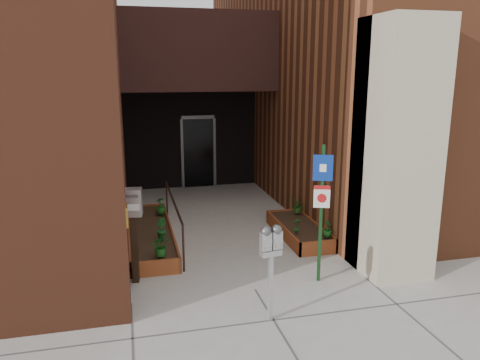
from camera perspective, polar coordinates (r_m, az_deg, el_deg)
ground at (r=7.94m, az=1.85°, el=-13.22°), size 80.00×80.00×0.00m
architecture at (r=13.92m, az=-6.86°, el=19.13°), size 20.00×14.60×10.00m
planter_left at (r=10.13m, az=-10.88°, el=-6.62°), size 0.90×3.60×0.30m
planter_right at (r=10.28m, az=7.19°, el=-6.18°), size 0.80×2.20×0.30m
handrail at (r=9.93m, az=-8.13°, el=-3.20°), size 0.04×3.34×0.90m
parking_meter at (r=6.62m, az=3.80°, el=-8.23°), size 0.33×0.18×1.44m
sign_post at (r=7.84m, az=9.92°, el=-2.34°), size 0.31×0.13×2.37m
payment_dropbox at (r=7.96m, az=-12.95°, el=-4.25°), size 0.36×0.29×1.65m
shrub_left_a at (r=8.52m, az=-9.63°, el=-7.89°), size 0.43×0.43×0.38m
shrub_left_b at (r=9.32m, az=-9.64°, el=-5.91°), size 0.28×0.28×0.41m
shrub_left_c at (r=10.91m, az=-9.66°, el=-3.10°), size 0.31×0.31×0.40m
shrub_left_d at (r=11.11m, az=-12.47°, el=-3.03°), size 0.26×0.26×0.36m
shrub_right_a at (r=9.48m, az=10.60°, el=-5.85°), size 0.26×0.26×0.34m
shrub_right_b at (r=9.63m, az=6.97°, el=-5.53°), size 0.19×0.19×0.31m
shrub_right_c at (r=10.92m, az=7.10°, el=-3.14°), size 0.39×0.39×0.35m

